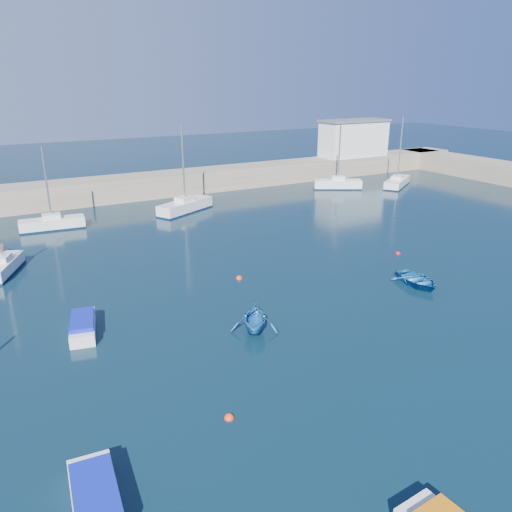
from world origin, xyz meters
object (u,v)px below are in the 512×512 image
sailboat_3 (4,266)px  motorboat_0 (96,502)px  sailboat_5 (52,223)px  sailboat_6 (185,206)px  sailboat_7 (338,184)px  motorboat_1 (83,326)px  sailboat_8 (397,182)px  dinghy_left (255,317)px  dinghy_center (417,280)px  harbor_office (354,139)px

sailboat_3 → motorboat_0: (1.05, -25.09, -0.11)m
sailboat_5 → sailboat_6: (13.42, 0.07, 0.06)m
sailboat_7 → motorboat_1: 43.91m
sailboat_8 → sailboat_6: bearing=55.1°
dinghy_left → dinghy_center: bearing=33.1°
sailboat_6 → harbor_office: bearing=-100.5°
sailboat_5 → motorboat_1: sailboat_5 is taller
sailboat_3 → sailboat_7: sailboat_7 is taller
sailboat_5 → sailboat_6: size_ratio=0.85×
harbor_office → sailboat_5: 45.10m
sailboat_8 → dinghy_center: sailboat_8 is taller
sailboat_6 → sailboat_7: sailboat_6 is taller
sailboat_8 → dinghy_left: bearing=92.8°
sailboat_5 → sailboat_7: sailboat_7 is taller
harbor_office → sailboat_7: size_ratio=1.23×
harbor_office → sailboat_8: sailboat_8 is taller
sailboat_3 → sailboat_8: sailboat_8 is taller
sailboat_5 → motorboat_0: size_ratio=1.80×
harbor_office → sailboat_3: size_ratio=1.53×
sailboat_3 → dinghy_center: (24.62, -16.30, -0.17)m
sailboat_7 → motorboat_1: bearing=152.6°
sailboat_8 → dinghy_center: size_ratio=2.47×
sailboat_7 → dinghy_left: 40.20m
harbor_office → dinghy_left: 52.15m
sailboat_6 → dinghy_center: bearing=165.8°
sailboat_3 → motorboat_0: 25.12m
motorboat_0 → harbor_office: bearing=48.4°
sailboat_3 → sailboat_5: 11.42m
sailboat_6 → sailboat_3: bearing=92.2°
sailboat_3 → harbor_office: bearing=45.4°
motorboat_0 → dinghy_center: bearing=25.5°
harbor_office → sailboat_5: size_ratio=1.29×
sailboat_3 → sailboat_7: 41.63m
sailboat_8 → motorboat_1: (-44.65, -21.57, -0.14)m
sailboat_5 → motorboat_1: (-1.64, -22.49, -0.17)m
motorboat_1 → sailboat_5: bearing=98.3°
motorboat_1 → dinghy_center: motorboat_1 is taller
sailboat_6 → sailboat_8: 29.62m
motorboat_0 → dinghy_left: (10.59, 8.45, 0.39)m
sailboat_8 → motorboat_0: 58.14m
motorboat_0 → sailboat_7: bearing=48.7°
sailboat_6 → dinghy_left: sailboat_6 is taller
sailboat_3 → sailboat_6: 21.00m
dinghy_center → dinghy_left: size_ratio=1.14×
harbor_office → motorboat_0: 65.63m
sailboat_5 → sailboat_3: bearing=160.1°
sailboat_6 → dinghy_left: size_ratio=2.89×
sailboat_3 → sailboat_6: bearing=53.0°
sailboat_6 → sailboat_7: 21.70m
dinghy_center → sailboat_8: bearing=54.5°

